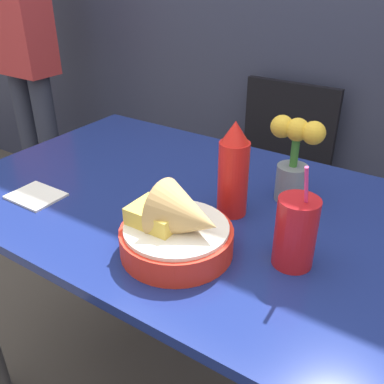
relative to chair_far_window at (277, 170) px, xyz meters
name	(u,v)px	position (x,y,z in m)	size (l,w,h in m)	color
dining_table	(187,234)	(0.08, -0.80, 0.16)	(1.21, 0.78, 0.78)	navy
chair_far_window	(277,170)	(0.00, 0.00, 0.00)	(0.40, 0.40, 0.87)	black
food_basket	(179,230)	(0.20, -1.00, 0.32)	(0.23, 0.23, 0.16)	red
ketchup_bottle	(233,171)	(0.21, -0.81, 0.38)	(0.07, 0.07, 0.23)	red
drink_cup	(295,234)	(0.40, -0.90, 0.33)	(0.08, 0.08, 0.23)	red
flower_vase	(294,158)	(0.30, -0.66, 0.38)	(0.13, 0.08, 0.21)	gray
napkin	(36,196)	(-0.24, -1.01, 0.27)	(0.13, 0.10, 0.01)	white
person_standing	(22,43)	(-1.31, -0.21, 0.43)	(0.32, 0.18, 1.63)	#2D3347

